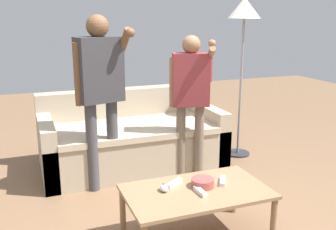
{
  "coord_description": "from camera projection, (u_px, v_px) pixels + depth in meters",
  "views": [
    {
      "loc": [
        -1.06,
        -2.54,
        1.6
      ],
      "look_at": [
        0.02,
        0.27,
        0.82
      ],
      "focal_mm": 41.48,
      "sensor_mm": 36.0,
      "label": 1
    }
  ],
  "objects": [
    {
      "name": "ground_plane",
      "position": [
        178.0,
        223.0,
        3.07
      ],
      "size": [
        12.0,
        12.0,
        0.0
      ],
      "primitive_type": "plane",
      "color": "brown"
    },
    {
      "name": "couch",
      "position": [
        131.0,
        140.0,
        4.23
      ],
      "size": [
        1.9,
        0.97,
        0.78
      ],
      "color": "#B7A88E",
      "rests_on": "ground"
    },
    {
      "name": "coffee_table",
      "position": [
        196.0,
        196.0,
        2.76
      ],
      "size": [
        1.01,
        0.6,
        0.4
      ],
      "color": "#997551",
      "rests_on": "ground"
    },
    {
      "name": "snack_bowl",
      "position": [
        203.0,
        183.0,
        2.79
      ],
      "size": [
        0.17,
        0.17,
        0.06
      ],
      "primitive_type": "cylinder",
      "color": "#B24C47",
      "rests_on": "coffee_table"
    },
    {
      "name": "game_remote_nunchuk",
      "position": [
        164.0,
        188.0,
        2.72
      ],
      "size": [
        0.06,
        0.09,
        0.05
      ],
      "color": "white",
      "rests_on": "coffee_table"
    },
    {
      "name": "floor_lamp",
      "position": [
        244.0,
        19.0,
        4.21
      ],
      "size": [
        0.36,
        0.36,
        1.78
      ],
      "color": "#2D2D33",
      "rests_on": "ground"
    },
    {
      "name": "player_right",
      "position": [
        191.0,
        90.0,
        3.76
      ],
      "size": [
        0.41,
        0.37,
        1.42
      ],
      "color": "#756656",
      "rests_on": "ground"
    },
    {
      "name": "player_left",
      "position": [
        100.0,
        83.0,
        3.47
      ],
      "size": [
        0.52,
        0.36,
        1.61
      ],
      "color": "#47474C",
      "rests_on": "ground"
    },
    {
      "name": "game_remote_wand_near",
      "position": [
        223.0,
        181.0,
        2.86
      ],
      "size": [
        0.11,
        0.15,
        0.03
      ],
      "color": "white",
      "rests_on": "coffee_table"
    },
    {
      "name": "game_remote_wand_far",
      "position": [
        174.0,
        183.0,
        2.82
      ],
      "size": [
        0.15,
        0.12,
        0.03
      ],
      "color": "white",
      "rests_on": "coffee_table"
    },
    {
      "name": "game_remote_wand_spare",
      "position": [
        200.0,
        191.0,
        2.69
      ],
      "size": [
        0.04,
        0.15,
        0.03
      ],
      "color": "white",
      "rests_on": "coffee_table"
    }
  ]
}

